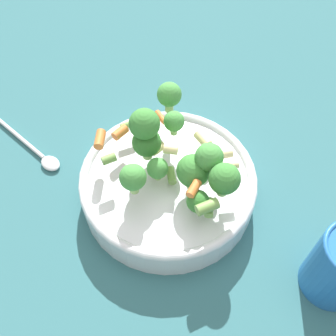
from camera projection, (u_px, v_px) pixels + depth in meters
The scene contains 4 objects.
ground_plane at pixel (168, 194), 0.61m from camera, with size 3.00×3.00×0.00m, color #2D6066.
bowl at pixel (168, 184), 0.59m from camera, with size 0.26×0.26×0.05m.
pasta_salad at pixel (175, 153), 0.53m from camera, with size 0.21×0.18×0.10m.
spoon at pixel (37, 152), 0.66m from camera, with size 0.17×0.07×0.01m.
Camera 1 is at (0.28, -0.17, 0.52)m, focal length 42.00 mm.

